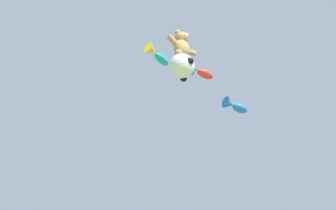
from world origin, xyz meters
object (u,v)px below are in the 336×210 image
fish_kite_teal (157,55)px  fish_kite_cobalt (235,106)px  teddy_bear_kite (182,46)px  fish_kite_crimson (199,71)px  soccer_ball_kite (182,67)px

fish_kite_teal → fish_kite_cobalt: size_ratio=0.96×
fish_kite_teal → fish_kite_cobalt: 5.52m
teddy_bear_kite → fish_kite_crimson: bearing=28.4°
fish_kite_teal → teddy_bear_kite: bearing=-88.4°
fish_kite_cobalt → fish_kite_teal: bearing=179.7°
fish_kite_crimson → fish_kite_cobalt: 3.07m
soccer_ball_kite → fish_kite_cobalt: size_ratio=0.72×
teddy_bear_kite → fish_kite_cobalt: fish_kite_cobalt is taller
soccer_ball_kite → fish_kite_cobalt: 6.54m
teddy_bear_kite → fish_kite_cobalt: size_ratio=1.05×
fish_kite_teal → fish_kite_cobalt: fish_kite_teal is taller
teddy_bear_kite → fish_kite_teal: fish_kite_teal is taller
teddy_bear_kite → fish_kite_crimson: 2.98m
fish_kite_teal → fish_kite_crimson: (2.50, -0.37, 0.26)m
soccer_ball_kite → fish_kite_teal: fish_kite_teal is taller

